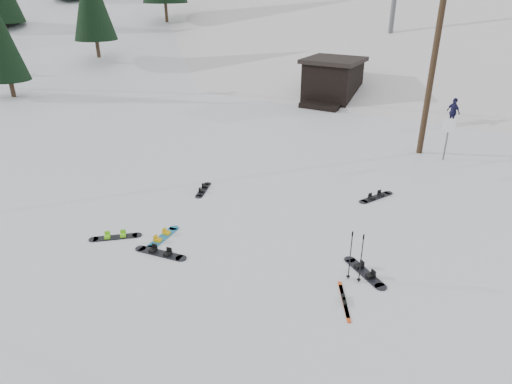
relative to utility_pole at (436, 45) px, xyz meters
The scene contains 17 objects.
ground 14.90m from the utility_pole, 98.13° to the right, with size 200.00×200.00×0.00m, color white.
ski_slope 44.31m from the utility_pole, 92.79° to the left, with size 60.00×75.00×45.00m, color white.
ridge_left 53.35m from the utility_pole, 138.18° to the left, with size 34.00×85.00×38.00m, color white.
treeline_left 44.65m from the utility_pole, 144.16° to the left, with size 20.00×64.00×10.00m, color black, non-canonical shape.
treeline_crest 72.18m from the utility_pole, 91.59° to the left, with size 50.00×6.00×10.00m, color black, non-canonical shape.
utility_pole is the anchor object (origin of this frame).
trail_sign 3.60m from the utility_pole, 21.04° to the right, with size 0.50×0.09×1.85m.
lift_hut 10.40m from the utility_pole, 135.24° to the left, with size 3.40×4.10×2.75m.
hero_snowboard 13.58m from the utility_pole, 113.56° to the right, with size 0.44×1.58×0.11m.
hero_skis 12.71m from the utility_pole, 86.54° to the right, with size 0.83×1.42×0.08m.
ski_poles 11.58m from the utility_pole, 86.73° to the right, with size 0.39×0.10×1.41m.
board_scatter_a 14.01m from the utility_pole, 110.25° to the right, with size 1.65×0.49×0.12m.
board_scatter_b 11.25m from the utility_pole, 126.42° to the right, with size 0.67×1.38×0.10m.
board_scatter_c 14.67m from the utility_pole, 117.18° to the right, with size 1.25×1.14×0.11m.
board_scatter_d 11.43m from the utility_pole, 85.73° to the right, with size 1.42×1.12×0.12m.
board_scatter_f 7.33m from the utility_pole, 93.16° to the right, with size 0.87×1.49×0.11m.
skier_navy 6.55m from the utility_pole, 83.82° to the left, with size 0.88×0.37×1.50m, color #19193F.
Camera 1 is at (5.31, -6.62, 7.07)m, focal length 32.00 mm.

